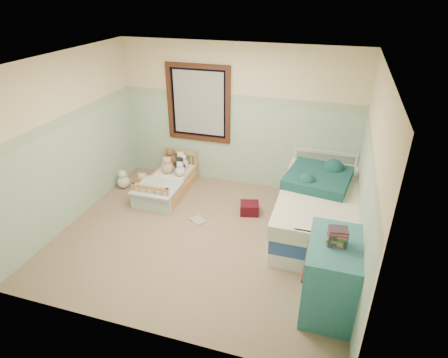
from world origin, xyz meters
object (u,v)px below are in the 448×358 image
(toddler_bed_frame, at_px, (168,188))
(dresser, at_px, (331,276))
(red_pillow, at_px, (249,208))
(twin_bed_frame, at_px, (315,223))
(plush_floor_tan, at_px, (143,186))
(plush_floor_cream, at_px, (124,182))
(floor_book, at_px, (198,220))

(toddler_bed_frame, height_order, dresser, dresser)
(toddler_bed_frame, xyz_separation_m, red_pillow, (1.55, -0.25, 0.01))
(twin_bed_frame, distance_m, red_pillow, 1.07)
(red_pillow, bearing_deg, twin_bed_frame, -8.12)
(plush_floor_tan, bearing_deg, plush_floor_cream, 172.50)
(twin_bed_frame, bearing_deg, red_pillow, 171.88)
(plush_floor_cream, xyz_separation_m, red_pillow, (2.39, -0.17, -0.02))
(red_pillow, relative_size, floor_book, 1.28)
(floor_book, bearing_deg, plush_floor_cream, -162.75)
(plush_floor_cream, bearing_deg, floor_book, -20.49)
(plush_floor_tan, height_order, dresser, dresser)
(dresser, bearing_deg, plush_floor_cream, 153.82)
(plush_floor_tan, distance_m, twin_bed_frame, 3.03)
(plush_floor_tan, bearing_deg, floor_book, -24.49)
(plush_floor_cream, height_order, plush_floor_tan, plush_floor_tan)
(plush_floor_cream, xyz_separation_m, floor_book, (1.67, -0.62, -0.10))
(toddler_bed_frame, bearing_deg, dresser, -33.57)
(plush_floor_cream, relative_size, plush_floor_tan, 0.88)
(plush_floor_cream, height_order, twin_bed_frame, plush_floor_cream)
(plush_floor_cream, xyz_separation_m, twin_bed_frame, (3.44, -0.32, -0.00))
(twin_bed_frame, xyz_separation_m, floor_book, (-1.77, -0.31, -0.10))
(twin_bed_frame, distance_m, floor_book, 1.80)
(plush_floor_cream, distance_m, plush_floor_tan, 0.43)
(plush_floor_cream, relative_size, red_pillow, 0.77)
(red_pillow, bearing_deg, toddler_bed_frame, 170.84)
(toddler_bed_frame, distance_m, plush_floor_tan, 0.44)
(toddler_bed_frame, bearing_deg, red_pillow, -9.16)
(red_pillow, bearing_deg, plush_floor_tan, 176.71)
(plush_floor_cream, bearing_deg, dresser, -26.18)
(plush_floor_cream, relative_size, twin_bed_frame, 0.11)
(toddler_bed_frame, bearing_deg, plush_floor_tan, -161.71)
(twin_bed_frame, xyz_separation_m, dresser, (0.26, -1.50, 0.34))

